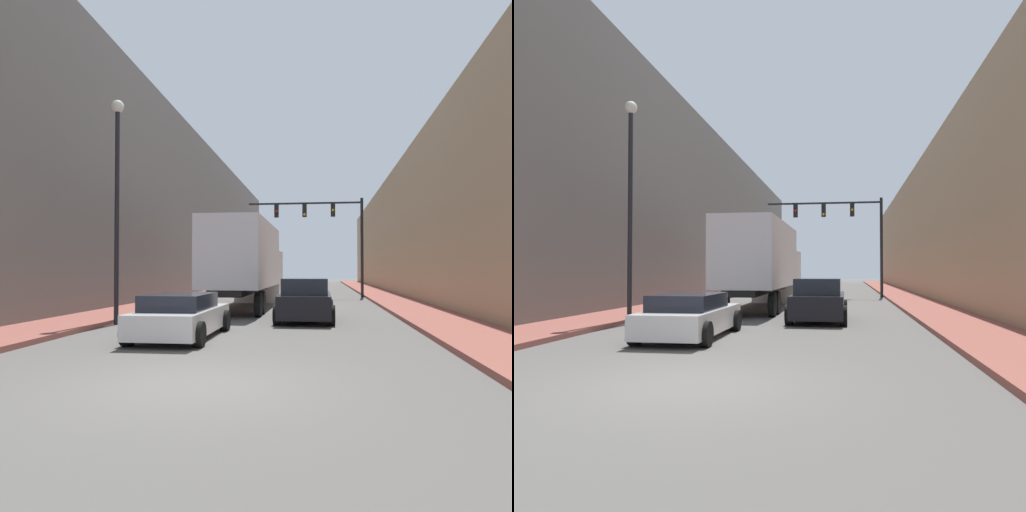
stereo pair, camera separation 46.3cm
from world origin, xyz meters
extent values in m
plane|color=#565451|center=(0.00, 0.00, 0.00)|extent=(200.00, 200.00, 0.00)
cube|color=brown|center=(6.34, 30.00, 0.07)|extent=(2.58, 80.00, 0.15)
cube|color=brown|center=(-6.34, 30.00, 0.07)|extent=(2.58, 80.00, 0.15)
cube|color=tan|center=(10.63, 30.00, 4.84)|extent=(6.00, 80.00, 9.68)
cube|color=#66605B|center=(-10.63, 30.00, 6.39)|extent=(6.00, 80.00, 12.79)
cube|color=silver|center=(-1.52, 15.28, 2.59)|extent=(2.57, 9.33, 2.97)
cube|color=black|center=(-1.52, 15.28, 0.95)|extent=(1.28, 9.33, 0.24)
cube|color=silver|center=(-1.52, 21.29, 1.48)|extent=(2.57, 2.69, 2.96)
cylinder|color=black|center=(-2.66, 11.81, 0.50)|extent=(0.25, 1.00, 1.00)
cylinder|color=black|center=(-0.39, 11.81, 0.50)|extent=(0.25, 1.00, 1.00)
cylinder|color=black|center=(-2.66, 13.01, 0.50)|extent=(0.25, 1.00, 1.00)
cylinder|color=black|center=(-0.39, 13.01, 0.50)|extent=(0.25, 1.00, 1.00)
cylinder|color=black|center=(-2.66, 21.29, 0.50)|extent=(0.25, 1.00, 1.00)
cylinder|color=black|center=(-0.39, 21.29, 0.50)|extent=(0.25, 1.00, 1.00)
cube|color=silver|center=(-1.74, 5.54, 0.49)|extent=(1.80, 4.62, 0.63)
cube|color=#1E232D|center=(-1.74, 5.31, 1.02)|extent=(1.59, 2.54, 0.42)
cylinder|color=black|center=(-2.64, 7.16, 0.32)|extent=(0.25, 0.64, 0.64)
cylinder|color=black|center=(-0.84, 7.16, 0.32)|extent=(0.25, 0.64, 0.64)
cylinder|color=black|center=(-2.64, 3.83, 0.32)|extent=(0.25, 0.64, 0.64)
cylinder|color=black|center=(-0.84, 3.83, 0.32)|extent=(0.25, 0.64, 0.64)
cube|color=black|center=(1.53, 10.64, 0.60)|extent=(1.84, 4.51, 0.80)
cube|color=#1E232D|center=(1.53, 10.41, 1.29)|extent=(1.62, 2.48, 0.58)
cylinder|color=black|center=(0.61, 12.19, 0.35)|extent=(0.25, 0.70, 0.70)
cylinder|color=black|center=(2.45, 12.19, 0.35)|extent=(0.25, 0.70, 0.70)
cylinder|color=black|center=(0.61, 8.98, 0.35)|extent=(0.25, 0.70, 0.70)
cylinder|color=black|center=(2.45, 8.98, 0.35)|extent=(0.25, 0.70, 0.70)
cylinder|color=black|center=(4.90, 26.85, 3.42)|extent=(0.20, 0.20, 6.84)
cube|color=black|center=(0.97, 26.85, 6.54)|extent=(7.86, 0.12, 0.12)
cube|color=black|center=(2.94, 26.85, 6.03)|extent=(0.30, 0.24, 0.90)
sphere|color=gold|center=(2.94, 26.71, 6.03)|extent=(0.18, 0.18, 0.18)
cube|color=black|center=(0.97, 26.85, 6.03)|extent=(0.30, 0.24, 0.90)
sphere|color=gold|center=(0.97, 26.71, 5.75)|extent=(0.18, 0.18, 0.18)
cube|color=black|center=(-1.00, 26.85, 6.03)|extent=(0.30, 0.24, 0.90)
sphere|color=red|center=(-1.00, 26.71, 6.03)|extent=(0.18, 0.18, 0.18)
cylinder|color=black|center=(-4.90, 8.42, 3.72)|extent=(0.16, 0.16, 7.43)
sphere|color=silver|center=(-4.90, 8.42, 7.58)|extent=(0.44, 0.44, 0.44)
camera|label=1|loc=(2.12, -8.01, 1.89)|focal=35.00mm
camera|label=2|loc=(2.57, -7.95, 1.89)|focal=35.00mm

